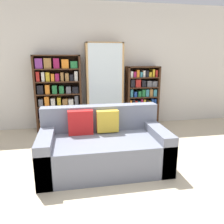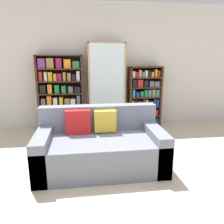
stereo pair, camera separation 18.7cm
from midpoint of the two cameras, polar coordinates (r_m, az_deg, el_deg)
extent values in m
plane|color=beige|center=(2.93, 0.39, -18.21)|extent=(16.00, 16.00, 0.00)
cube|color=beige|center=(4.99, -5.20, 11.71)|extent=(6.99, 0.06, 2.70)
cube|color=slate|center=(3.20, -3.79, -10.63)|extent=(1.78, 0.96, 0.46)
cube|color=slate|center=(3.40, -4.67, -1.47)|extent=(1.78, 0.20, 0.39)
cube|color=slate|center=(3.19, -18.28, -10.24)|extent=(0.20, 0.96, 0.58)
cube|color=slate|center=(3.34, 9.90, -8.52)|extent=(0.20, 0.96, 0.58)
cube|color=red|center=(3.24, -9.86, -2.74)|extent=(0.36, 0.12, 0.36)
cube|color=gold|center=(3.26, -2.81, -2.40)|extent=(0.32, 0.12, 0.32)
cube|color=#3D2314|center=(4.88, -20.24, 4.37)|extent=(0.04, 0.32, 1.61)
cube|color=#3D2314|center=(4.81, -9.37, 4.93)|extent=(0.04, 0.32, 1.61)
cube|color=#3D2314|center=(4.76, -15.47, 14.07)|extent=(0.96, 0.32, 0.02)
cube|color=#3D2314|center=(5.01, -14.27, -4.27)|extent=(0.96, 0.32, 0.02)
cube|color=#3D2314|center=(4.98, -14.73, 4.96)|extent=(0.96, 0.01, 1.61)
cube|color=#3D2314|center=(4.94, -14.47, -1.28)|extent=(0.88, 0.32, 0.02)
cube|color=#3D2314|center=(4.88, -14.66, 1.66)|extent=(0.88, 0.32, 0.02)
cube|color=#3D2314|center=(4.83, -14.85, 4.66)|extent=(0.88, 0.32, 0.02)
cube|color=#3D2314|center=(4.79, -15.05, 7.72)|extent=(0.88, 0.32, 0.02)
cube|color=#3D2314|center=(4.77, -15.25, 10.82)|extent=(0.88, 0.32, 0.02)
cube|color=orange|center=(5.02, -18.71, -3.33)|extent=(0.08, 0.24, 0.19)
cube|color=teal|center=(5.00, -17.63, -3.29)|extent=(0.06, 0.24, 0.19)
cube|color=teal|center=(4.99, -16.52, -3.37)|extent=(0.07, 0.24, 0.16)
cube|color=gold|center=(4.99, -15.45, -3.37)|extent=(0.07, 0.24, 0.15)
cube|color=#1E4293|center=(4.98, -14.33, -3.22)|extent=(0.08, 0.24, 0.18)
cube|color=#7A3384|center=(4.97, -13.22, -3.20)|extent=(0.07, 0.24, 0.17)
cube|color=#237038|center=(4.97, -12.13, -3.30)|extent=(0.06, 0.24, 0.14)
cube|color=orange|center=(4.97, -11.02, -3.24)|extent=(0.08, 0.24, 0.15)
cube|color=#7A3384|center=(4.96, -9.96, -3.02)|extent=(0.07, 0.24, 0.18)
cube|color=#7A3384|center=(4.95, -18.99, -0.38)|extent=(0.07, 0.24, 0.18)
cube|color=orange|center=(4.93, -18.00, -0.27)|extent=(0.07, 0.24, 0.19)
cube|color=black|center=(4.92, -17.04, -0.18)|extent=(0.08, 0.24, 0.20)
cube|color=#5B5B60|center=(4.92, -16.08, -0.31)|extent=(0.05, 0.24, 0.17)
cube|color=#5B5B60|center=(4.91, -14.99, -0.43)|extent=(0.08, 0.24, 0.14)
cube|color=black|center=(4.90, -14.05, 0.01)|extent=(0.05, 0.24, 0.21)
cube|color=beige|center=(4.89, -13.07, -0.04)|extent=(0.07, 0.24, 0.19)
cube|color=#237038|center=(4.89, -12.03, 0.04)|extent=(0.07, 0.24, 0.20)
cube|color=black|center=(4.89, -11.07, -0.12)|extent=(0.07, 0.24, 0.16)
cube|color=#AD231E|center=(4.89, -9.98, -0.07)|extent=(0.07, 0.24, 0.16)
cube|color=#5B5B60|center=(4.89, -19.02, 2.45)|extent=(0.09, 0.24, 0.16)
cube|color=orange|center=(4.87, -17.62, 2.81)|extent=(0.09, 0.24, 0.21)
cube|color=beige|center=(4.86, -16.16, 2.66)|extent=(0.08, 0.24, 0.17)
cube|color=gold|center=(4.85, -14.70, 2.79)|extent=(0.07, 0.24, 0.18)
cube|color=olive|center=(4.84, -13.23, 2.67)|extent=(0.10, 0.24, 0.14)
cube|color=beige|center=(4.84, -11.79, 2.69)|extent=(0.10, 0.24, 0.13)
cube|color=#5B5B60|center=(4.83, -10.38, 3.16)|extent=(0.07, 0.24, 0.20)
cube|color=black|center=(4.84, -19.18, 5.62)|extent=(0.12, 0.24, 0.18)
cube|color=orange|center=(4.82, -17.50, 5.75)|extent=(0.09, 0.24, 0.19)
cube|color=#237038|center=(4.81, -15.79, 5.78)|extent=(0.09, 0.24, 0.18)
cube|color=#237038|center=(4.80, -14.12, 5.76)|extent=(0.09, 0.24, 0.16)
cube|color=#5B5B60|center=(4.79, -12.40, 5.77)|extent=(0.10, 0.24, 0.14)
cube|color=black|center=(4.79, -10.67, 5.80)|extent=(0.12, 0.24, 0.14)
cube|color=#AD231E|center=(4.82, -19.75, 8.73)|extent=(0.07, 0.24, 0.20)
cube|color=beige|center=(4.80, -18.54, 8.75)|extent=(0.06, 0.24, 0.19)
cube|color=gold|center=(4.79, -17.44, 8.81)|extent=(0.08, 0.24, 0.18)
cube|color=orange|center=(4.78, -16.27, 8.69)|extent=(0.06, 0.24, 0.15)
cube|color=#8E1947|center=(4.77, -15.16, 8.78)|extent=(0.08, 0.24, 0.16)
cube|color=olive|center=(4.77, -13.97, 8.99)|extent=(0.06, 0.24, 0.18)
cube|color=olive|center=(4.76, -12.79, 8.95)|extent=(0.07, 0.24, 0.16)
cube|color=black|center=(4.76, -11.62, 8.84)|extent=(0.07, 0.24, 0.14)
cube|color=beige|center=(4.76, -10.54, 9.28)|extent=(0.07, 0.24, 0.20)
cube|color=#7A3384|center=(4.80, -19.56, 11.86)|extent=(0.14, 0.24, 0.20)
cube|color=olive|center=(4.77, -17.50, 12.04)|extent=(0.14, 0.24, 0.20)
cube|color=#8E1947|center=(4.76, -15.40, 12.16)|extent=(0.11, 0.24, 0.20)
cube|color=orange|center=(4.75, -13.26, 12.16)|extent=(0.14, 0.24, 0.18)
cube|color=#237038|center=(4.74, -11.08, 12.04)|extent=(0.14, 0.24, 0.14)
cube|color=tan|center=(4.78, -7.62, 6.46)|extent=(0.04, 0.36, 1.86)
cube|color=tan|center=(4.87, 1.26, 6.73)|extent=(0.04, 0.36, 1.86)
cube|color=tan|center=(4.78, -3.30, 17.58)|extent=(0.79, 0.36, 0.02)
cube|color=tan|center=(5.02, -3.00, -3.81)|extent=(0.79, 0.36, 0.02)
cube|color=tan|center=(4.98, -3.40, 6.88)|extent=(0.79, 0.01, 1.86)
cube|color=silver|center=(4.64, -2.86, 6.33)|extent=(0.71, 0.01, 1.83)
cube|color=tan|center=(4.92, -3.05, 0.33)|extent=(0.71, 0.32, 0.02)
cube|color=tan|center=(4.84, -3.11, 4.49)|extent=(0.71, 0.32, 0.02)
cube|color=tan|center=(4.79, -3.17, 8.76)|extent=(0.71, 0.32, 0.02)
cube|color=tan|center=(4.77, -3.23, 13.09)|extent=(0.71, 0.32, 0.02)
cylinder|color=silver|center=(4.97, -5.54, -3.49)|extent=(0.01, 0.01, 0.07)
cone|color=silver|center=(4.95, -5.56, -2.68)|extent=(0.09, 0.09, 0.08)
cylinder|color=silver|center=(5.02, -3.02, -3.28)|extent=(0.01, 0.01, 0.07)
cone|color=silver|center=(5.00, -3.03, -2.48)|extent=(0.09, 0.09, 0.08)
cylinder|color=silver|center=(5.03, -0.46, -3.22)|extent=(0.01, 0.01, 0.07)
cone|color=silver|center=(5.01, -0.47, -2.43)|extent=(0.09, 0.09, 0.08)
cylinder|color=silver|center=(4.87, -6.30, 0.77)|extent=(0.01, 0.01, 0.08)
cone|color=silver|center=(4.85, -6.33, 1.84)|extent=(0.08, 0.08, 0.10)
cylinder|color=silver|center=(4.87, -4.99, 0.82)|extent=(0.01, 0.01, 0.08)
cone|color=silver|center=(4.85, -5.01, 1.88)|extent=(0.08, 0.08, 0.10)
cylinder|color=silver|center=(4.88, -3.68, 0.87)|extent=(0.01, 0.01, 0.08)
cone|color=silver|center=(4.86, -3.70, 1.94)|extent=(0.08, 0.08, 0.10)
cylinder|color=silver|center=(4.89, -2.39, 0.92)|extent=(0.01, 0.01, 0.08)
cone|color=silver|center=(4.87, -2.40, 1.99)|extent=(0.08, 0.08, 0.10)
cylinder|color=silver|center=(4.91, -1.10, 0.98)|extent=(0.01, 0.01, 0.08)
cone|color=silver|center=(4.89, -1.11, 2.04)|extent=(0.08, 0.08, 0.10)
cylinder|color=silver|center=(4.96, 0.11, 1.12)|extent=(0.01, 0.01, 0.08)
cone|color=silver|center=(4.94, 0.11, 2.17)|extent=(0.08, 0.08, 0.10)
cylinder|color=silver|center=(4.81, -6.29, 4.95)|extent=(0.01, 0.01, 0.07)
cone|color=silver|center=(4.79, -6.32, 5.92)|extent=(0.09, 0.09, 0.09)
cylinder|color=silver|center=(4.82, -4.71, 5.02)|extent=(0.01, 0.01, 0.07)
cone|color=silver|center=(4.81, -4.73, 5.99)|extent=(0.09, 0.09, 0.09)
cylinder|color=silver|center=(4.84, -3.13, 5.08)|extent=(0.01, 0.01, 0.07)
cone|color=silver|center=(4.83, -3.14, 6.05)|extent=(0.09, 0.09, 0.09)
cylinder|color=silver|center=(4.86, -1.56, 5.13)|extent=(0.01, 0.01, 0.07)
cone|color=silver|center=(4.84, -1.56, 6.09)|extent=(0.09, 0.09, 0.09)
cylinder|color=silver|center=(4.87, 0.02, 5.16)|extent=(0.01, 0.01, 0.07)
cone|color=silver|center=(4.86, 0.02, 6.12)|extent=(0.09, 0.09, 0.09)
cylinder|color=silver|center=(4.75, -5.86, 9.20)|extent=(0.01, 0.01, 0.06)
cone|color=silver|center=(4.75, -5.88, 10.05)|extent=(0.09, 0.09, 0.08)
cylinder|color=silver|center=(4.77, -3.15, 9.27)|extent=(0.01, 0.01, 0.06)
cone|color=silver|center=(4.76, -3.16, 10.12)|extent=(0.09, 0.09, 0.08)
cylinder|color=silver|center=(4.84, -0.55, 9.36)|extent=(0.01, 0.01, 0.06)
cone|color=silver|center=(4.83, -0.55, 10.20)|extent=(0.09, 0.09, 0.08)
cylinder|color=silver|center=(4.72, -6.52, 13.60)|extent=(0.01, 0.01, 0.07)
cone|color=silver|center=(4.72, -6.55, 14.57)|extent=(0.09, 0.09, 0.09)
cylinder|color=silver|center=(4.77, -4.91, 13.64)|extent=(0.01, 0.01, 0.07)
cone|color=silver|center=(4.77, -4.93, 14.61)|extent=(0.09, 0.09, 0.09)
cylinder|color=silver|center=(4.76, -3.22, 13.67)|extent=(0.01, 0.01, 0.07)
cone|color=silver|center=(4.76, -3.23, 14.64)|extent=(0.09, 0.09, 0.09)
cylinder|color=silver|center=(4.80, -1.63, 13.69)|extent=(0.01, 0.01, 0.07)
cone|color=silver|center=(4.80, -1.63, 14.65)|extent=(0.09, 0.09, 0.09)
cylinder|color=silver|center=(4.80, 0.04, 13.70)|extent=(0.01, 0.01, 0.07)
cone|color=silver|center=(4.80, 0.04, 14.66)|extent=(0.09, 0.09, 0.09)
cube|color=#3D2314|center=(4.96, 2.90, 3.94)|extent=(0.04, 0.32, 1.36)
cube|color=#3D2314|center=(5.17, 10.47, 4.14)|extent=(0.04, 0.32, 1.36)
cube|color=#3D2314|center=(4.98, 6.99, 11.62)|extent=(0.74, 0.32, 0.02)
cube|color=#3D2314|center=(5.22, 6.54, -3.18)|extent=(0.74, 0.32, 0.02)
cube|color=#3D2314|center=(5.20, 6.26, 4.35)|extent=(0.74, 0.01, 1.36)
cube|color=#3D2314|center=(5.15, 6.62, -0.73)|extent=(0.66, 0.32, 0.02)
cube|color=#3D2314|center=(5.10, 6.69, 1.64)|extent=(0.66, 0.32, 0.02)
cube|color=#3D2314|center=(5.06, 6.76, 4.05)|extent=(0.66, 0.32, 0.02)
cube|color=#3D2314|center=(5.02, 6.83, 6.50)|extent=(0.66, 0.32, 0.02)
cube|color=#3D2314|center=(5.00, 6.91, 8.99)|extent=(0.66, 0.32, 0.02)
cube|color=#237038|center=(5.11, 3.59, -2.57)|extent=(0.06, 0.24, 0.13)
cube|color=#8E1947|center=(5.13, 4.46, -2.62)|extent=(0.06, 0.24, 0.11)
cube|color=#5B5B60|center=(5.15, 5.32, -2.36)|extent=(0.05, 0.24, 0.15)
cube|color=gold|center=(5.17, 6.15, -2.42)|extent=(0.06, 0.24, 0.13)
cube|color=#AD231E|center=(5.19, 7.04, -2.29)|extent=(0.07, 0.24, 0.15)
cube|color=#1E4293|center=(5.22, 7.87, -2.32)|extent=(0.06, 0.24, 0.13)
cube|color=gold|center=(5.24, 8.69, -2.18)|extent=(0.07, 0.24, 0.15)
cube|color=#1E4293|center=(5.27, 9.54, -2.09)|extent=(0.07, 0.24, 0.15)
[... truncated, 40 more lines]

